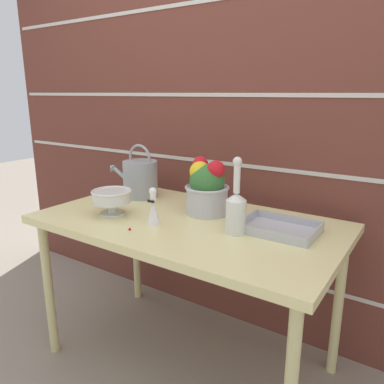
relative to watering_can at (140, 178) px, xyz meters
The scene contains 10 objects.
ground_plane 0.96m from the watering_can, 22.27° to the right, with size 12.00×12.00×0.00m, color gray.
brick_wall 0.59m from the watering_can, 36.01° to the left, with size 3.60×0.08×2.20m.
patio_table 0.50m from the watering_can, 22.27° to the right, with size 1.35×0.76×0.74m.
watering_can is the anchor object (origin of this frame).
crystal_pedestal_bowl 0.33m from the watering_can, 71.71° to the right, with size 0.19×0.19×0.12m.
flower_planter 0.46m from the watering_can, ahead, with size 0.21×0.21×0.26m.
glass_decanter 0.72m from the watering_can, 16.65° to the right, with size 0.08×0.08×0.31m.
figurine_vase 0.46m from the watering_can, 41.63° to the right, with size 0.06×0.06×0.16m.
wire_tray 0.84m from the watering_can, ahead, with size 0.31×0.23×0.04m.
fallen_petal 0.53m from the watering_can, 53.61° to the right, with size 0.01×0.01×0.01m.
Camera 1 is at (0.90, -1.31, 1.29)m, focal length 35.00 mm.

